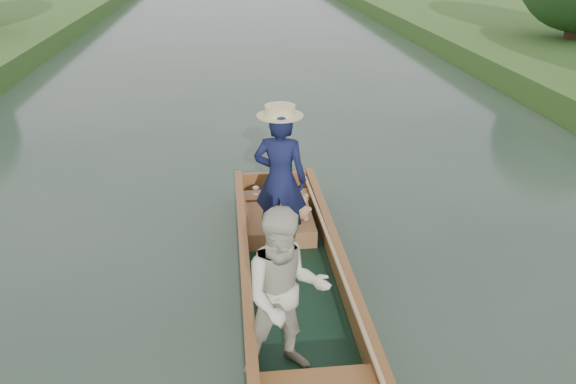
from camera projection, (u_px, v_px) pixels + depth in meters
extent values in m
plane|color=#283D30|center=(294.00, 296.00, 5.98)|extent=(120.00, 120.00, 0.00)
cylinder|color=#47331E|center=(574.00, 21.00, 16.76)|extent=(0.44, 0.44, 2.25)
cube|color=black|center=(294.00, 293.00, 5.97)|extent=(1.10, 5.00, 0.08)
cube|color=brown|center=(246.00, 280.00, 5.83)|extent=(0.08, 5.00, 0.32)
cube|color=brown|center=(342.00, 274.00, 5.93)|extent=(0.08, 5.00, 0.32)
cube|color=brown|center=(274.00, 183.00, 8.10)|extent=(1.10, 0.08, 0.32)
cube|color=brown|center=(245.00, 265.00, 5.76)|extent=(0.10, 5.00, 0.04)
cube|color=brown|center=(343.00, 260.00, 5.86)|extent=(0.10, 5.00, 0.04)
cube|color=brown|center=(278.00, 195.00, 7.57)|extent=(0.94, 0.30, 0.05)
cube|color=brown|center=(318.00, 384.00, 4.41)|extent=(0.94, 0.30, 0.05)
imported|color=#12163B|center=(280.00, 180.00, 6.48)|extent=(0.71, 0.56, 1.69)
cylinder|color=beige|center=(280.00, 112.00, 6.14)|extent=(0.52, 0.52, 0.12)
imported|color=beige|center=(286.00, 295.00, 4.56)|extent=(0.80, 0.66, 1.54)
cube|color=#953530|center=(279.00, 224.00, 7.06)|extent=(0.85, 0.90, 0.22)
sphere|color=tan|center=(302.00, 211.00, 6.90)|extent=(0.20, 0.20, 0.20)
sphere|color=tan|center=(302.00, 201.00, 6.83)|extent=(0.15, 0.15, 0.15)
sphere|color=tan|center=(297.00, 196.00, 6.80)|extent=(0.06, 0.06, 0.06)
sphere|color=tan|center=(306.00, 196.00, 6.81)|extent=(0.06, 0.06, 0.06)
sphere|color=tan|center=(302.00, 204.00, 6.78)|extent=(0.06, 0.06, 0.06)
sphere|color=tan|center=(295.00, 210.00, 6.86)|extent=(0.07, 0.07, 0.07)
sphere|color=tan|center=(309.00, 209.00, 6.88)|extent=(0.07, 0.07, 0.07)
sphere|color=tan|center=(298.00, 219.00, 6.90)|extent=(0.08, 0.08, 0.08)
sphere|color=tan|center=(306.00, 218.00, 6.91)|extent=(0.08, 0.08, 0.08)
cylinder|color=silver|center=(256.00, 194.00, 7.53)|extent=(0.07, 0.07, 0.01)
cylinder|color=silver|center=(256.00, 192.00, 7.51)|extent=(0.01, 0.01, 0.08)
ellipsoid|color=silver|center=(256.00, 188.00, 7.49)|extent=(0.09, 0.09, 0.05)
cylinder|color=tan|center=(333.00, 249.00, 5.97)|extent=(0.04, 4.21, 0.19)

